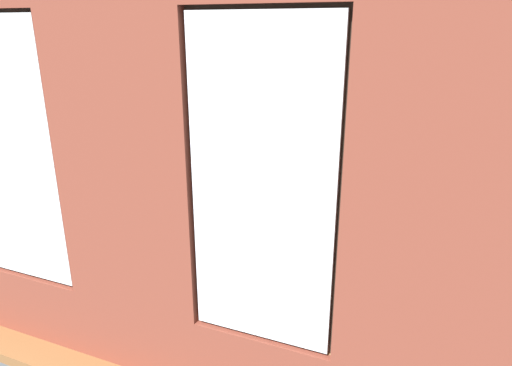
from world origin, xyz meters
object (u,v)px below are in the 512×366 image
(couch_by_window, at_px, (176,294))
(couch_left, at_px, (457,245))
(remote_black, at_px, (275,195))
(potted_plant_beside_window_right, at_px, (64,237))
(media_console, at_px, (106,188))
(cup_ceramic, at_px, (315,198))
(candle_jar, at_px, (290,200))
(table_plant_small, at_px, (285,192))
(coffee_table, at_px, (285,203))
(potted_plant_by_left_couch, at_px, (428,199))
(potted_plant_between_couches, at_px, (326,299))
(potted_plant_corner_far_left, at_px, (487,336))
(papasan_chair, at_px, (275,165))
(tv_flatscreen, at_px, (102,152))

(couch_by_window, distance_m, couch_left, 3.37)
(couch_by_window, relative_size, couch_left, 1.08)
(remote_black, xyz_separation_m, potted_plant_beside_window_right, (1.30, 2.79, 0.32))
(couch_left, relative_size, media_console, 1.68)
(cup_ceramic, distance_m, remote_black, 0.62)
(candle_jar, distance_m, table_plant_small, 0.18)
(remote_black, bearing_deg, couch_by_window, 83.94)
(remote_black, xyz_separation_m, media_console, (2.86, 0.34, -0.17))
(coffee_table, relative_size, potted_plant_by_left_couch, 2.71)
(media_console, height_order, potted_plant_between_couches, potted_plant_between_couches)
(table_plant_small, xyz_separation_m, potted_plant_corner_far_left, (-2.48, 2.70, 0.17))
(couch_left, height_order, remote_black, couch_left)
(coffee_table, distance_m, papasan_chair, 1.75)
(couch_by_window, bearing_deg, coffee_table, -94.96)
(candle_jar, distance_m, potted_plant_corner_far_left, 3.51)
(cup_ceramic, relative_size, candle_jar, 0.76)
(couch_by_window, xyz_separation_m, potted_plant_by_left_couch, (-2.16, -3.58, 0.05))
(candle_jar, distance_m, potted_plant_between_couches, 2.70)
(potted_plant_between_couches, bearing_deg, remote_black, -61.31)
(couch_left, height_order, potted_plant_between_couches, potted_plant_between_couches)
(remote_black, height_order, potted_plant_corner_far_left, potted_plant_corner_far_left)
(table_plant_small, height_order, potted_plant_corner_far_left, potted_plant_corner_far_left)
(cup_ceramic, xyz_separation_m, candle_jar, (0.31, 0.26, 0.01))
(coffee_table, bearing_deg, potted_plant_between_couches, 116.25)
(table_plant_small, distance_m, potted_plant_beside_window_right, 3.09)
(papasan_chair, bearing_deg, couch_left, 147.09)
(couch_by_window, distance_m, potted_plant_between_couches, 1.51)
(potted_plant_beside_window_right, bearing_deg, potted_plant_between_couches, -177.11)
(couch_by_window, relative_size, tv_flatscreen, 1.90)
(table_plant_small, height_order, potted_plant_beside_window_right, potted_plant_beside_window_right)
(couch_left, xyz_separation_m, cup_ceramic, (1.91, -0.54, 0.13))
(couch_left, height_order, tv_flatscreen, tv_flatscreen)
(potted_plant_corner_far_left, bearing_deg, potted_plant_beside_window_right, -0.07)
(media_console, bearing_deg, table_plant_small, -175.44)
(couch_left, distance_m, coffee_table, 2.37)
(table_plant_small, bearing_deg, tv_flatscreen, 4.50)
(potted_plant_corner_far_left, bearing_deg, remote_black, -46.30)
(coffee_table, xyz_separation_m, media_console, (3.06, 0.24, -0.11))
(potted_plant_between_couches, bearing_deg, tv_flatscreen, -28.21)
(coffee_table, relative_size, papasan_chair, 1.53)
(potted_plant_corner_far_left, distance_m, potted_plant_beside_window_right, 3.98)
(table_plant_small, bearing_deg, couch_left, 170.14)
(coffee_table, height_order, remote_black, remote_black)
(media_console, relative_size, potted_plant_by_left_couch, 2.01)
(table_plant_small, xyz_separation_m, potted_plant_between_couches, (-1.26, 2.56, 0.08))
(coffee_table, relative_size, remote_black, 9.03)
(cup_ceramic, relative_size, media_console, 0.07)
(media_console, bearing_deg, tv_flatscreen, -90.00)
(couch_by_window, relative_size, potted_plant_corner_far_left, 1.86)
(couch_left, distance_m, tv_flatscreen, 5.42)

